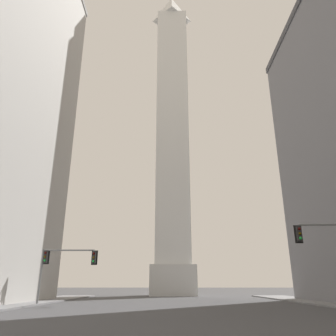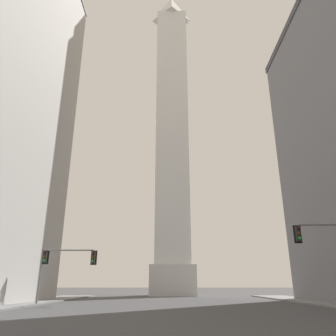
{
  "view_description": "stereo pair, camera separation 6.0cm",
  "coord_description": "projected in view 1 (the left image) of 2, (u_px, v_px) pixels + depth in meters",
  "views": [
    {
      "loc": [
        -0.83,
        -0.26,
        1.78
      ],
      "look_at": [
        -0.85,
        35.81,
        14.62
      ],
      "focal_mm": 35.0,
      "sensor_mm": 36.0,
      "label": 1
    },
    {
      "loc": [
        -0.77,
        -0.26,
        1.78
      ],
      "look_at": [
        -0.85,
        35.81,
        14.62
      ],
      "focal_mm": 35.0,
      "sensor_mm": 36.0,
      "label": 2
    }
  ],
  "objects": [
    {
      "name": "traffic_light_mid_left",
      "position": [
        62.0,
        262.0,
        30.54
      ],
      "size": [
        5.33,
        0.51,
        4.92
      ],
      "color": "slate",
      "rests_on": "ground_plane"
    },
    {
      "name": "obelisk",
      "position": [
        172.0,
        128.0,
        63.88
      ],
      "size": [
        7.53,
        7.53,
        63.54
      ],
      "color": "silver",
      "rests_on": "ground_plane"
    },
    {
      "name": "traffic_light_mid_right",
      "position": [
        332.0,
        244.0,
        23.81
      ],
      "size": [
        4.01,
        0.51,
        6.05
      ],
      "color": "slate",
      "rests_on": "ground_plane"
    }
  ]
}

